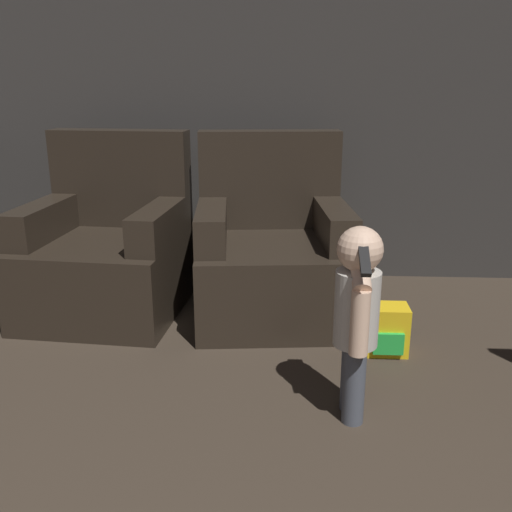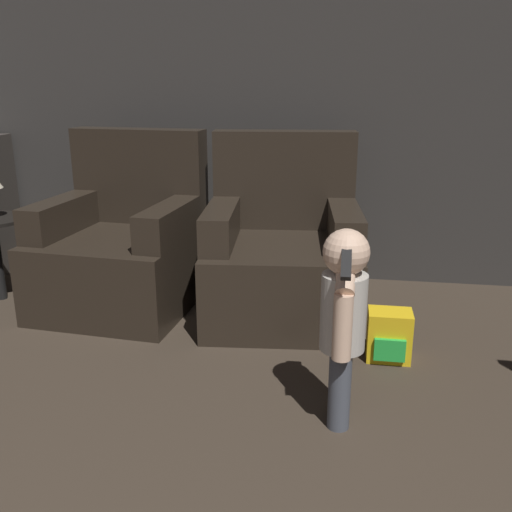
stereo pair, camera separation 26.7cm
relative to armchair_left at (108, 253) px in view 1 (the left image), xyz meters
name	(u,v)px [view 1 (the left image)]	position (x,y,z in m)	size (l,w,h in m)	color
wall_back	(244,81)	(0.75, 0.69, 0.96)	(8.40, 0.05, 2.60)	#33302D
armchair_left	(108,253)	(0.00, 0.00, 0.00)	(0.91, 0.92, 1.02)	black
armchair_right	(272,255)	(0.95, 0.00, 0.00)	(0.91, 0.93, 1.02)	black
person_toddler	(357,309)	(1.31, -1.08, 0.12)	(0.17, 0.32, 0.79)	#474C56
toy_backpack	(386,330)	(1.53, -0.50, -0.22)	(0.21, 0.17, 0.25)	yellow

